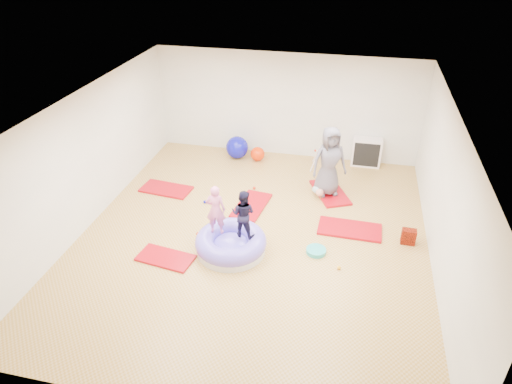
# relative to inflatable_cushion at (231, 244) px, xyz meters

# --- Properties ---
(room) EXTENTS (7.01, 8.01, 2.81)m
(room) POSITION_rel_inflatable_cushion_xyz_m (0.32, 0.54, 1.23)
(room) COLOR tan
(room) RESTS_ON ground
(gym_mat_front_left) EXTENTS (1.15, 0.69, 0.04)m
(gym_mat_front_left) POSITION_rel_inflatable_cushion_xyz_m (-1.17, -0.52, -0.15)
(gym_mat_front_left) COLOR #C00009
(gym_mat_front_left) RESTS_ON ground
(gym_mat_mid_left) EXTENTS (1.26, 0.73, 0.05)m
(gym_mat_mid_left) POSITION_rel_inflatable_cushion_xyz_m (-2.16, 1.93, -0.15)
(gym_mat_mid_left) COLOR #C00009
(gym_mat_mid_left) RESTS_ON ground
(gym_mat_center_back) EXTENTS (0.76, 1.29, 0.05)m
(gym_mat_center_back) POSITION_rel_inflatable_cushion_xyz_m (0.02, 1.67, -0.15)
(gym_mat_center_back) COLOR #C00009
(gym_mat_center_back) RESTS_ON ground
(gym_mat_right) EXTENTS (1.32, 0.68, 0.05)m
(gym_mat_right) POSITION_rel_inflatable_cushion_xyz_m (2.26, 1.21, -0.14)
(gym_mat_right) COLOR #C00009
(gym_mat_right) RESTS_ON ground
(gym_mat_rear_right) EXTENTS (1.10, 1.40, 0.05)m
(gym_mat_rear_right) POSITION_rel_inflatable_cushion_xyz_m (1.73, 2.64, -0.15)
(gym_mat_rear_right) COLOR #C00009
(gym_mat_rear_right) RESTS_ON ground
(inflatable_cushion) EXTENTS (1.40, 1.40, 0.44)m
(inflatable_cushion) POSITION_rel_inflatable_cushion_xyz_m (0.00, 0.00, 0.00)
(inflatable_cushion) COLOR silver
(inflatable_cushion) RESTS_ON ground
(child_pink) EXTENTS (0.40, 0.28, 1.04)m
(child_pink) POSITION_rel_inflatable_cushion_xyz_m (-0.30, 0.07, 0.75)
(child_pink) COLOR pink
(child_pink) RESTS_ON inflatable_cushion
(child_navy) EXTENTS (0.52, 0.43, 0.98)m
(child_navy) POSITION_rel_inflatable_cushion_xyz_m (0.23, 0.09, 0.72)
(child_navy) COLOR black
(child_navy) RESTS_ON inflatable_cushion
(adult_caregiver) EXTENTS (0.96, 0.82, 1.66)m
(adult_caregiver) POSITION_rel_inflatable_cushion_xyz_m (1.64, 2.57, 0.71)
(adult_caregiver) COLOR #555361
(adult_caregiver) RESTS_ON gym_mat_rear_right
(infant) EXTENTS (0.39, 0.39, 0.23)m
(infant) POSITION_rel_inflatable_cushion_xyz_m (1.50, 2.44, -0.00)
(infant) COLOR #9FBCC7
(infant) RESTS_ON gym_mat_rear_right
(ball_pit_balls) EXTENTS (3.25, 2.61, 0.07)m
(ball_pit_balls) POSITION_rel_inflatable_cushion_xyz_m (0.18, 1.14, -0.13)
(ball_pit_balls) COLOR red
(ball_pit_balls) RESTS_ON ground
(exercise_ball_blue) EXTENTS (0.61, 0.61, 0.61)m
(exercise_ball_blue) POSITION_rel_inflatable_cushion_xyz_m (-0.92, 4.02, 0.13)
(exercise_ball_blue) COLOR #0D0DA8
(exercise_ball_blue) RESTS_ON ground
(exercise_ball_orange) EXTENTS (0.38, 0.38, 0.38)m
(exercise_ball_orange) POSITION_rel_inflatable_cushion_xyz_m (-0.34, 3.97, 0.02)
(exercise_ball_orange) COLOR red
(exercise_ball_orange) RESTS_ON ground
(infant_play_gym) EXTENTS (0.67, 0.63, 0.51)m
(infant_play_gym) POSITION_rel_inflatable_cushion_xyz_m (1.46, 3.89, 0.17)
(infant_play_gym) COLOR white
(infant_play_gym) RESTS_ON ground
(cube_shelf) EXTENTS (0.75, 0.37, 0.75)m
(cube_shelf) POSITION_rel_inflatable_cushion_xyz_m (2.51, 4.33, 0.20)
(cube_shelf) COLOR white
(cube_shelf) RESTS_ON ground
(balance_disc) EXTENTS (0.39, 0.39, 0.09)m
(balance_disc) POSITION_rel_inflatable_cushion_xyz_m (1.65, 0.30, -0.13)
(balance_disc) COLOR #29AEAF
(balance_disc) RESTS_ON ground
(backpack) EXTENTS (0.29, 0.18, 0.33)m
(backpack) POSITION_rel_inflatable_cushion_xyz_m (3.42, 1.01, -0.01)
(backpack) COLOR #A51801
(backpack) RESTS_ON ground
(yellow_toy) EXTENTS (0.20, 0.20, 0.03)m
(yellow_toy) POSITION_rel_inflatable_cushion_xyz_m (-0.40, -0.03, -0.16)
(yellow_toy) COLOR #FFB116
(yellow_toy) RESTS_ON ground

